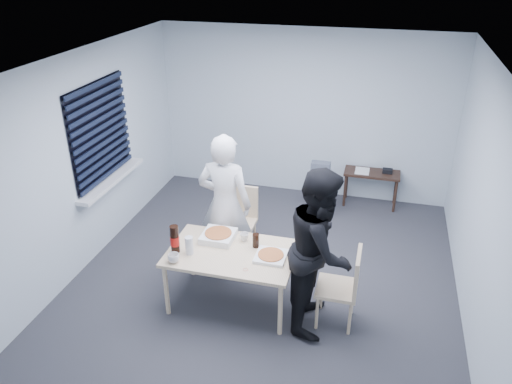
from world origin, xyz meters
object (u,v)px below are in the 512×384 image
(dining_table, at_px, (232,257))
(person_black, at_px, (320,249))
(mug_b, at_px, (244,237))
(stool, at_px, (319,193))
(mug_a, at_px, (174,258))
(side_table, at_px, (372,177))
(person_white, at_px, (225,205))
(soda_bottle, at_px, (175,240))
(backpack, at_px, (320,175))
(chair_right, at_px, (346,283))
(chair_far, at_px, (240,215))

(dining_table, distance_m, person_black, 1.00)
(person_black, bearing_deg, dining_table, 87.91)
(person_black, xyz_separation_m, mug_b, (-0.89, 0.29, -0.17))
(stool, relative_size, mug_a, 3.72)
(person_black, relative_size, side_table, 2.13)
(person_black, relative_size, mug_b, 17.70)
(dining_table, xyz_separation_m, mug_a, (-0.53, -0.34, 0.11))
(dining_table, height_order, mug_b, mug_b)
(person_white, distance_m, soda_bottle, 0.84)
(soda_bottle, bearing_deg, backpack, 63.36)
(person_black, distance_m, backpack, 2.35)
(stool, xyz_separation_m, mug_a, (-1.16, -2.63, 0.37))
(person_white, height_order, side_table, person_white)
(chair_right, distance_m, mug_a, 1.81)
(person_white, xyz_separation_m, mug_a, (-0.26, -0.96, -0.17))
(chair_right, relative_size, mug_a, 7.24)
(mug_a, relative_size, mug_b, 1.23)
(backpack, bearing_deg, stool, 76.24)
(side_table, xyz_separation_m, backpack, (-0.73, -0.51, 0.17))
(chair_far, bearing_deg, soda_bottle, -106.83)
(chair_far, distance_m, side_table, 2.34)
(dining_table, distance_m, side_table, 3.10)
(backpack, relative_size, mug_a, 3.10)
(person_white, distance_m, mug_b, 0.53)
(stool, height_order, soda_bottle, soda_bottle)
(chair_right, bearing_deg, dining_table, 178.70)
(person_black, bearing_deg, chair_far, 46.98)
(soda_bottle, bearing_deg, chair_far, 73.17)
(side_table, bearing_deg, dining_table, -115.94)
(stool, bearing_deg, chair_far, -124.73)
(backpack, height_order, soda_bottle, soda_bottle)
(person_white, bearing_deg, soda_bottle, 67.95)
(person_black, distance_m, side_table, 2.88)
(side_table, relative_size, stool, 1.81)
(stool, bearing_deg, chair_right, -75.33)
(person_black, bearing_deg, chair_right, -88.59)
(chair_far, distance_m, soda_bottle, 1.30)
(person_white, height_order, mug_a, person_white)
(side_table, bearing_deg, chair_right, -92.39)
(chair_far, height_order, person_white, person_white)
(stool, xyz_separation_m, soda_bottle, (-1.22, -2.44, 0.48))
(chair_far, height_order, person_black, person_black)
(dining_table, distance_m, person_white, 0.74)
(mug_a, bearing_deg, mug_b, 44.70)
(stool, height_order, mug_a, mug_a)
(backpack, bearing_deg, person_white, -132.43)
(mug_b, bearing_deg, stool, 74.59)
(stool, bearing_deg, side_table, 34.26)
(chair_far, distance_m, backpack, 1.49)
(dining_table, height_order, backpack, backpack)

